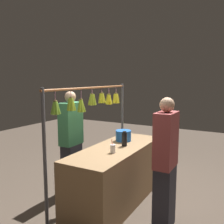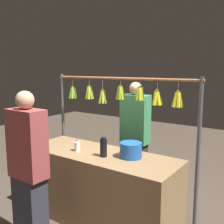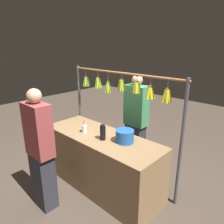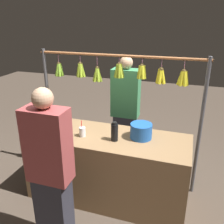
{
  "view_description": "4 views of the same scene",
  "coord_description": "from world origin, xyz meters",
  "px_view_note": "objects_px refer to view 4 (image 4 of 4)",
  "views": [
    {
      "loc": [
        3.18,
        1.71,
        1.87
      ],
      "look_at": [
        0.13,
        0.0,
        1.4
      ],
      "focal_mm": 40.32,
      "sensor_mm": 36.0,
      "label": 1
    },
    {
      "loc": [
        -1.9,
        2.45,
        1.86
      ],
      "look_at": [
        -0.18,
        0.0,
        1.37
      ],
      "focal_mm": 43.6,
      "sensor_mm": 36.0,
      "label": 2
    },
    {
      "loc": [
        -2.06,
        1.94,
        2.13
      ],
      "look_at": [
        -0.22,
        0.0,
        1.27
      ],
      "focal_mm": 33.89,
      "sensor_mm": 36.0,
      "label": 3
    },
    {
      "loc": [
        -0.85,
        2.44,
        2.17
      ],
      "look_at": [
        -0.06,
        0.0,
        1.17
      ],
      "focal_mm": 39.68,
      "sensor_mm": 36.0,
      "label": 4
    }
  ],
  "objects_px": {
    "drink_cup": "(82,132)",
    "vendor_person": "(125,113)",
    "blue_bucket": "(141,131)",
    "customer_person": "(51,176)",
    "water_bottle": "(114,132)"
  },
  "relations": [
    {
      "from": "water_bottle",
      "to": "customer_person",
      "type": "distance_m",
      "value": 0.85
    },
    {
      "from": "drink_cup",
      "to": "vendor_person",
      "type": "xyz_separation_m",
      "value": [
        -0.26,
        -0.93,
        -0.09
      ]
    },
    {
      "from": "water_bottle",
      "to": "vendor_person",
      "type": "relative_size",
      "value": 0.14
    },
    {
      "from": "blue_bucket",
      "to": "customer_person",
      "type": "distance_m",
      "value": 1.11
    },
    {
      "from": "blue_bucket",
      "to": "drink_cup",
      "type": "relative_size",
      "value": 1.3
    },
    {
      "from": "customer_person",
      "to": "drink_cup",
      "type": "bearing_deg",
      "value": -88.89
    },
    {
      "from": "drink_cup",
      "to": "vendor_person",
      "type": "distance_m",
      "value": 0.97
    },
    {
      "from": "drink_cup",
      "to": "customer_person",
      "type": "xyz_separation_m",
      "value": [
        -0.01,
        0.73,
        -0.1
      ]
    },
    {
      "from": "vendor_person",
      "to": "customer_person",
      "type": "xyz_separation_m",
      "value": [
        0.25,
        1.66,
        -0.01
      ]
    },
    {
      "from": "drink_cup",
      "to": "vendor_person",
      "type": "relative_size",
      "value": 0.12
    },
    {
      "from": "blue_bucket",
      "to": "vendor_person",
      "type": "height_order",
      "value": "vendor_person"
    },
    {
      "from": "vendor_person",
      "to": "customer_person",
      "type": "relative_size",
      "value": 1.01
    },
    {
      "from": "drink_cup",
      "to": "blue_bucket",
      "type": "bearing_deg",
      "value": -165.5
    },
    {
      "from": "drink_cup",
      "to": "water_bottle",
      "type": "bearing_deg",
      "value": -177.55
    },
    {
      "from": "blue_bucket",
      "to": "vendor_person",
      "type": "distance_m",
      "value": 0.86
    }
  ]
}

